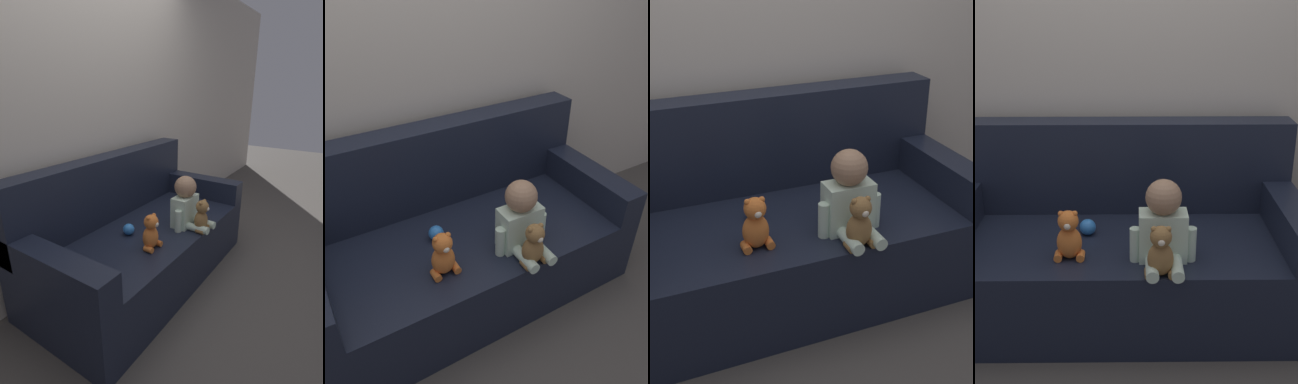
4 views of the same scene
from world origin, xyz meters
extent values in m
plane|color=#4C4742|center=(0.00, 0.00, 0.00)|extent=(12.00, 12.00, 0.00)
cube|color=beige|center=(0.00, 0.53, 1.30)|extent=(8.00, 0.05, 2.60)
cube|color=black|center=(0.00, 0.00, 0.22)|extent=(1.87, 0.89, 0.45)
cube|color=black|center=(0.00, 0.35, 0.71)|extent=(1.87, 0.18, 0.52)
cube|color=black|center=(-0.86, 0.00, 0.55)|extent=(0.16, 0.89, 0.19)
cube|color=black|center=(0.86, 0.00, 0.55)|extent=(0.16, 0.89, 0.19)
cube|color=silver|center=(0.20, -0.24, 0.57)|extent=(0.22, 0.13, 0.24)
sphere|color=#A37A5B|center=(0.20, -0.24, 0.76)|extent=(0.17, 0.17, 0.17)
cylinder|color=silver|center=(0.14, -0.39, 0.48)|extent=(0.06, 0.17, 0.06)
cylinder|color=silver|center=(0.25, -0.39, 0.48)|extent=(0.06, 0.17, 0.06)
cylinder|color=silver|center=(0.07, -0.26, 0.53)|extent=(0.05, 0.05, 0.17)
cylinder|color=silver|center=(0.33, -0.26, 0.53)|extent=(0.05, 0.05, 0.17)
ellipsoid|color=olive|center=(0.18, -0.39, 0.53)|extent=(0.12, 0.10, 0.16)
sphere|color=olive|center=(0.18, -0.40, 0.64)|extent=(0.10, 0.10, 0.10)
sphere|color=olive|center=(0.15, -0.40, 0.68)|extent=(0.03, 0.03, 0.03)
sphere|color=olive|center=(0.21, -0.40, 0.68)|extent=(0.03, 0.03, 0.03)
sphere|color=beige|center=(0.18, -0.44, 0.63)|extent=(0.03, 0.03, 0.03)
cylinder|color=olive|center=(0.13, -0.42, 0.47)|extent=(0.04, 0.06, 0.04)
cylinder|color=olive|center=(0.23, -0.42, 0.47)|extent=(0.04, 0.06, 0.04)
ellipsoid|color=orange|center=(-0.24, -0.23, 0.53)|extent=(0.12, 0.10, 0.16)
sphere|color=orange|center=(-0.24, -0.24, 0.64)|extent=(0.10, 0.10, 0.10)
sphere|color=orange|center=(-0.28, -0.24, 0.68)|extent=(0.03, 0.03, 0.03)
sphere|color=orange|center=(-0.21, -0.24, 0.68)|extent=(0.03, 0.03, 0.03)
sphere|color=beige|center=(-0.24, -0.28, 0.64)|extent=(0.03, 0.03, 0.03)
cylinder|color=orange|center=(-0.30, -0.25, 0.47)|extent=(0.04, 0.06, 0.04)
cylinder|color=orange|center=(-0.19, -0.25, 0.47)|extent=(0.04, 0.06, 0.04)
sphere|color=#337FDB|center=(-0.18, 0.01, 0.49)|extent=(0.08, 0.08, 0.08)
camera|label=1|loc=(-1.69, -1.28, 1.49)|focal=28.00mm
camera|label=2|loc=(-0.73, -1.49, 1.84)|focal=35.00mm
camera|label=3|loc=(-0.79, -2.19, 1.72)|focal=50.00mm
camera|label=4|loc=(0.05, -2.49, 1.69)|focal=50.00mm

